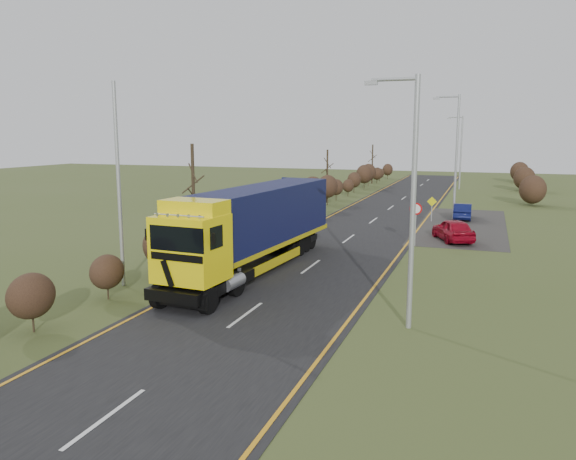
% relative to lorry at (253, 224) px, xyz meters
% --- Properties ---
extents(ground, '(160.00, 160.00, 0.00)m').
position_rel_lorry_xyz_m(ground, '(2.39, -2.34, -2.32)').
color(ground, '#414F22').
rests_on(ground, ground).
extents(road, '(8.00, 120.00, 0.02)m').
position_rel_lorry_xyz_m(road, '(2.39, 7.66, -2.31)').
color(road, black).
rests_on(road, ground).
extents(layby, '(6.00, 18.00, 0.02)m').
position_rel_lorry_xyz_m(layby, '(8.89, 17.66, -2.31)').
color(layby, '#322F2C').
rests_on(layby, ground).
extents(lane_markings, '(7.52, 116.00, 0.01)m').
position_rel_lorry_xyz_m(lane_markings, '(2.39, 7.36, -2.29)').
color(lane_markings, orange).
rests_on(lane_markings, road).
extents(hedgerow, '(2.24, 102.04, 6.05)m').
position_rel_lorry_xyz_m(hedgerow, '(-3.61, 5.56, -0.70)').
color(hedgerow, black).
rests_on(hedgerow, ground).
extents(lorry, '(3.29, 14.80, 4.09)m').
position_rel_lorry_xyz_m(lorry, '(0.00, 0.00, 0.00)').
color(lorry, black).
rests_on(lorry, ground).
extents(car_red_hatchback, '(3.10, 4.41, 1.39)m').
position_rel_lorry_xyz_m(car_red_hatchback, '(8.61, 11.16, -1.62)').
color(car_red_hatchback, maroon).
rests_on(car_red_hatchback, ground).
extents(car_blue_sedan, '(1.38, 3.74, 1.22)m').
position_rel_lorry_xyz_m(car_blue_sedan, '(8.75, 20.74, -1.71)').
color(car_blue_sedan, '#0B1140').
rests_on(car_blue_sedan, ground).
extents(streetlight_near, '(1.80, 0.18, 8.43)m').
position_rel_lorry_xyz_m(streetlight_near, '(8.09, -5.67, 2.31)').
color(streetlight_near, '#A3A6A8').
rests_on(streetlight_near, ground).
extents(streetlight_mid, '(2.01, 0.19, 9.47)m').
position_rel_lorry_xyz_m(streetlight_mid, '(7.96, 20.54, 2.91)').
color(streetlight_mid, '#A3A6A8').
rests_on(streetlight_mid, ground).
extents(streetlight_far, '(1.84, 0.18, 8.61)m').
position_rel_lorry_xyz_m(streetlight_far, '(7.14, 45.61, 2.41)').
color(streetlight_far, '#A3A6A8').
rests_on(streetlight_far, ground).
extents(left_pole, '(0.16, 0.16, 8.72)m').
position_rel_lorry_xyz_m(left_pole, '(-4.32, -4.36, 2.04)').
color(left_pole, '#A3A6A8').
rests_on(left_pole, ground).
extents(speed_sign, '(0.71, 0.10, 2.58)m').
position_rel_lorry_xyz_m(speed_sign, '(6.59, 8.79, -0.49)').
color(speed_sign, '#A3A6A8').
rests_on(speed_sign, ground).
extents(warning_board, '(0.72, 0.11, 1.89)m').
position_rel_lorry_xyz_m(warning_board, '(6.59, 18.74, -1.17)').
color(warning_board, '#A3A6A8').
rests_on(warning_board, ground).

